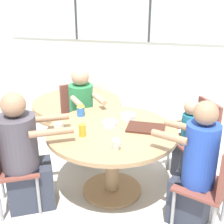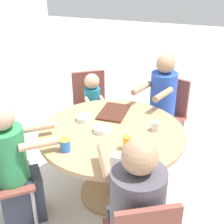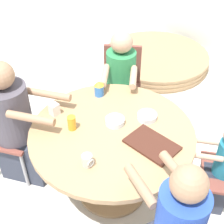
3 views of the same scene
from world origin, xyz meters
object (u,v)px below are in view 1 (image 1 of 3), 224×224
object	(u,v)px
chair_for_woman_green_shirt	(5,161)
sippy_cup	(81,109)
chair_for_man_blue_shirt	(78,112)
milk_carton_small	(59,128)
juice_glass	(82,130)
chair_for_man_teal_shirt	(214,180)
person_man_teal_shirt	(195,171)
chair_for_toddler	(200,133)
bowl_cereal	(128,117)
folded_table_stack	(77,106)
coffee_mug	(116,144)
person_man_blue_shirt	(83,117)
person_toddler	(187,141)
person_woman_green_shirt	(24,158)
bowl_white_shallow	(110,124)

from	to	relation	value
chair_for_woman_green_shirt	sippy_cup	distance (m)	0.91
chair_for_man_blue_shirt	milk_carton_small	xyz separation A→B (m)	(0.15, -0.96, 0.24)
juice_glass	sippy_cup	bearing A→B (deg)	110.15
chair_for_man_teal_shirt	person_man_teal_shirt	size ratio (longest dim) A/B	0.73
chair_for_toddler	sippy_cup	distance (m)	1.30
person_man_teal_shirt	bowl_cereal	xyz separation A→B (m)	(-0.68, 0.59, 0.19)
bowl_cereal	chair_for_toddler	bearing A→B (deg)	17.86
milk_carton_small	folded_table_stack	distance (m)	2.35
bowl_cereal	sippy_cup	bearing A→B (deg)	-175.55
milk_carton_small	folded_table_stack	xyz separation A→B (m)	(-0.60, 2.17, -0.66)
chair_for_man_blue_shirt	sippy_cup	distance (m)	0.64
chair_for_woman_green_shirt	chair_for_man_teal_shirt	distance (m)	1.82
person_man_teal_shirt	milk_carton_small	size ratio (longest dim) A/B	11.90
coffee_mug	bowl_cereal	xyz separation A→B (m)	(-0.02, 0.65, -0.02)
chair_for_man_blue_shirt	chair_for_man_teal_shirt	size ratio (longest dim) A/B	1.00
person_man_blue_shirt	milk_carton_small	world-z (taller)	person_man_blue_shirt
person_toddler	coffee_mug	distance (m)	1.05
folded_table_stack	chair_for_man_blue_shirt	bearing A→B (deg)	-69.76
chair_for_toddler	person_woman_green_shirt	bearing A→B (deg)	88.15
person_man_blue_shirt	juice_glass	distance (m)	0.93
chair_for_man_blue_shirt	coffee_mug	bearing A→B (deg)	84.63
sippy_cup	bowl_white_shallow	bearing A→B (deg)	-26.55
sippy_cup	person_man_teal_shirt	bearing A→B (deg)	-24.95
coffee_mug	folded_table_stack	bearing A→B (deg)	116.65
person_woman_green_shirt	juice_glass	bearing A→B (deg)	83.50
person_woman_green_shirt	coffee_mug	bearing A→B (deg)	64.26
chair_for_man_blue_shirt	milk_carton_small	size ratio (longest dim) A/B	8.72
juice_glass	bowl_white_shallow	xyz separation A→B (m)	(0.19, 0.27, -0.03)
person_man_teal_shirt	person_toddler	distance (m)	0.76
folded_table_stack	sippy_cup	bearing A→B (deg)	-69.06
coffee_mug	juice_glass	bearing A→B (deg)	154.88
person_toddler	bowl_white_shallow	distance (m)	0.89
coffee_mug	sippy_cup	world-z (taller)	sippy_cup
person_woman_green_shirt	sippy_cup	distance (m)	0.77
person_woman_green_shirt	sippy_cup	bearing A→B (deg)	124.20
coffee_mug	bowl_cereal	world-z (taller)	coffee_mug
juice_glass	milk_carton_small	xyz separation A→B (m)	(-0.23, 0.02, -0.01)
person_toddler	juice_glass	bearing A→B (deg)	92.00
chair_for_man_teal_shirt	person_toddler	world-z (taller)	person_toddler
sippy_cup	milk_carton_small	distance (m)	0.43
chair_for_toddler	coffee_mug	bearing A→B (deg)	108.51
person_toddler	bowl_cereal	xyz separation A→B (m)	(-0.61, -0.16, 0.29)
chair_for_toddler	person_toddler	bearing A→B (deg)	90.00
chair_for_man_blue_shirt	person_man_blue_shirt	world-z (taller)	person_man_blue_shirt
person_man_teal_shirt	bowl_cereal	world-z (taller)	person_man_teal_shirt
chair_for_man_blue_shirt	person_man_blue_shirt	xyz separation A→B (m)	(0.10, -0.13, -0.00)
sippy_cup	chair_for_toddler	bearing A→B (deg)	12.65
person_man_teal_shirt	chair_for_man_blue_shirt	bearing A→B (deg)	73.01
chair_for_woman_green_shirt	juice_glass	xyz separation A→B (m)	(0.65, 0.28, 0.25)
milk_carton_small	chair_for_toddler	bearing A→B (deg)	28.28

